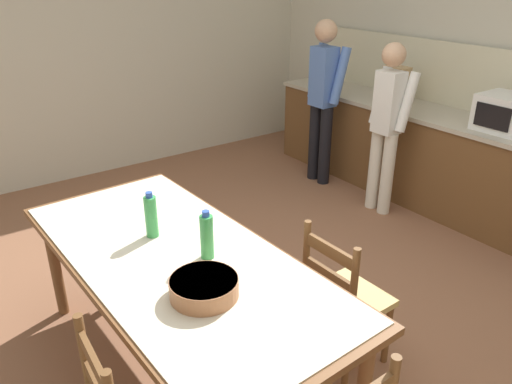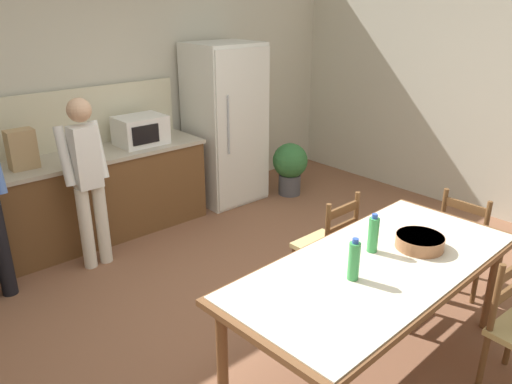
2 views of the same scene
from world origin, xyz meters
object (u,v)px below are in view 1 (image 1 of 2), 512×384
(bottle_near_centre, at_px, (151,216))
(person_at_counter, at_px, (387,121))
(paper_bag, at_px, (395,85))
(bottle_off_centre, at_px, (207,236))
(chair_side_far_right, at_px, (343,299))
(microwave, at_px, (511,114))
(dining_table, at_px, (178,268))
(person_at_sink, at_px, (323,95))
(serving_bowl, at_px, (204,286))

(bottle_near_centre, xyz_separation_m, person_at_counter, (-0.52, 2.56, -0.02))
(paper_bag, bearing_deg, bottle_off_centre, -66.73)
(chair_side_far_right, height_order, person_at_counter, person_at_counter)
(chair_side_far_right, bearing_deg, microwave, -80.98)
(chair_side_far_right, bearing_deg, bottle_near_centre, 46.66)
(dining_table, distance_m, bottle_near_centre, 0.34)
(person_at_sink, bearing_deg, microwave, -73.80)
(bottle_off_centre, height_order, person_at_counter, person_at_counter)
(serving_bowl, xyz_separation_m, chair_side_far_right, (0.07, 0.85, -0.40))
(bottle_off_centre, bearing_deg, person_at_sink, 126.00)
(microwave, relative_size, chair_side_far_right, 0.55)
(person_at_counter, bearing_deg, chair_side_far_right, -144.48)
(dining_table, distance_m, bottle_off_centre, 0.26)
(serving_bowl, relative_size, person_at_counter, 0.20)
(bottle_near_centre, distance_m, person_at_counter, 2.61)
(microwave, distance_m, chair_side_far_right, 2.39)
(dining_table, bearing_deg, microwave, 89.15)
(bottle_near_centre, height_order, chair_side_far_right, bottle_near_centre)
(serving_bowl, bearing_deg, person_at_counter, 114.31)
(paper_bag, height_order, person_at_sink, person_at_sink)
(bottle_off_centre, bearing_deg, chair_side_far_right, 62.20)
(microwave, relative_size, person_at_sink, 0.29)
(dining_table, xyz_separation_m, serving_bowl, (0.38, -0.06, 0.13))
(serving_bowl, bearing_deg, microwave, 96.16)
(dining_table, relative_size, bottle_off_centre, 8.17)
(bottle_near_centre, height_order, bottle_off_centre, same)
(dining_table, distance_m, serving_bowl, 0.41)
(dining_table, relative_size, bottle_near_centre, 8.17)
(bottle_off_centre, height_order, chair_side_far_right, bottle_off_centre)
(bottle_off_centre, xyz_separation_m, person_at_counter, (-0.90, 2.42, -0.02))
(microwave, bearing_deg, person_at_sink, -163.80)
(serving_bowl, xyz_separation_m, person_at_sink, (-2.05, 2.62, 0.12))
(paper_bag, height_order, bottle_off_centre, paper_bag)
(paper_bag, height_order, dining_table, paper_bag)
(microwave, relative_size, bottle_off_centre, 1.85)
(chair_side_far_right, xyz_separation_m, person_at_counter, (-1.25, 1.75, 0.45))
(paper_bag, distance_m, person_at_counter, 0.66)
(person_at_sink, bearing_deg, chair_side_far_right, -129.80)
(person_at_sink, height_order, person_at_counter, person_at_sink)
(dining_table, relative_size, chair_side_far_right, 2.42)
(bottle_near_centre, bearing_deg, dining_table, 2.25)
(bottle_near_centre, bearing_deg, paper_bag, 106.11)
(person_at_sink, bearing_deg, serving_bowl, -141.98)
(bottle_near_centre, distance_m, person_at_sink, 2.93)
(bottle_near_centre, height_order, person_at_sink, person_at_sink)
(chair_side_far_right, bearing_deg, dining_table, 58.88)
(paper_bag, relative_size, serving_bowl, 1.12)
(serving_bowl, bearing_deg, bottle_near_centre, 175.88)
(microwave, bearing_deg, bottle_off_centre, -88.86)
(microwave, height_order, dining_table, microwave)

